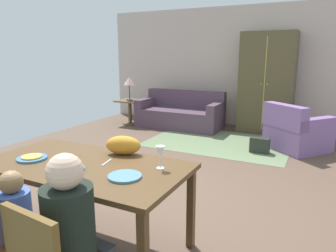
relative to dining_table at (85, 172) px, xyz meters
The scene contains 21 objects.
ground_plane 2.10m from the dining_table, 81.71° to the left, with size 7.42×6.71×0.02m, color brown.
back_wall 5.42m from the dining_table, 86.95° to the left, with size 7.42×0.10×2.70m, color beige.
dining_table is the anchor object (origin of this frame).
plate_near_man 0.49m from the dining_table, 165.76° to the right, with size 0.25×0.25×0.02m, color teal.
pizza_near_man 0.50m from the dining_table, 165.76° to the right, with size 0.17×0.17×0.01m, color gold.
plate_near_child 0.20m from the dining_table, 90.00° to the right, with size 0.25×0.25×0.02m, color #5175A2.
pizza_near_child 0.21m from the dining_table, 90.00° to the right, with size 0.17×0.17×0.01m, color #DDA151.
plate_near_woman 0.49m from the dining_table, 11.94° to the right, with size 0.25×0.25×0.02m, color teal.
wine_glass 0.68m from the dining_table, 16.21° to the left, with size 0.07×0.07×0.19m.
fork 0.27m from the dining_table, 169.03° to the right, with size 0.02×0.15×0.01m, color silver.
knife 0.20m from the dining_table, 32.87° to the left, with size 0.01×0.17×0.01m, color silver.
person_child 0.69m from the dining_table, 89.70° to the right, with size 0.22×0.30×0.92m.
person_woman 0.81m from the dining_table, 53.18° to the right, with size 0.30×0.41×1.11m.
cat 0.41m from the dining_table, 66.87° to the left, with size 0.32×0.16×0.17m, color orange.
area_rug 3.76m from the dining_table, 90.07° to the left, with size 2.60×1.80×0.01m, color #687B56.
couch 4.72m from the dining_table, 104.73° to the left, with size 1.92×0.86×0.82m.
armchair 4.09m from the dining_table, 70.91° to the left, with size 1.20×1.20×0.82m.
armoire 5.03m from the dining_table, 83.12° to the left, with size 1.10×0.59×2.10m.
side_table 4.93m from the dining_table, 119.33° to the left, with size 0.56×0.56×0.58m.
table_lamp 4.93m from the dining_table, 119.33° to the left, with size 0.26×0.26×0.54m.
handbag 3.53m from the dining_table, 76.47° to the left, with size 0.32×0.16×0.26m, color #262B24.
Camera 1 is at (1.44, -3.08, 1.64)m, focal length 33.41 mm.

